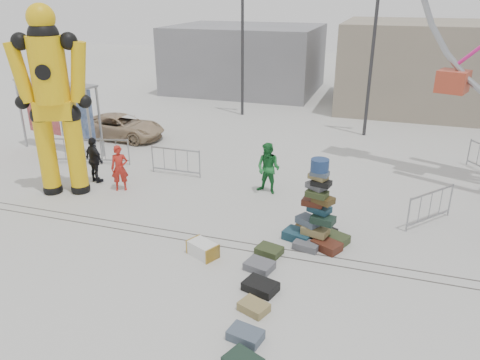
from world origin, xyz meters
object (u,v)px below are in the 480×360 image
(barricade_wheel_front, at_px, (430,207))
(suitcase_tower, at_px, (317,219))
(steamer_trunk, at_px, (203,249))
(barricade_dummy_c, at_px, (176,162))
(pedestrian_red, at_px, (120,168))
(banner_scaffold, at_px, (57,100))
(lamp_post_right, at_px, (376,42))
(lamp_post_left, at_px, (244,34))
(parked_suv, at_px, (121,127))
(crash_test_dummy, at_px, (53,96))
(barricade_dummy_b, at_px, (105,152))
(pedestrian_green, at_px, (268,168))
(barricade_dummy_a, at_px, (77,151))
(pedestrian_black, at_px, (94,160))

(barricade_wheel_front, bearing_deg, suitcase_tower, 164.72)
(steamer_trunk, relative_size, barricade_dummy_c, 0.42)
(pedestrian_red, bearing_deg, banner_scaffold, 119.78)
(lamp_post_right, bearing_deg, lamp_post_left, 164.05)
(lamp_post_right, relative_size, parked_suv, 1.91)
(lamp_post_right, distance_m, lamp_post_left, 7.28)
(crash_test_dummy, distance_m, barricade_wheel_front, 12.59)
(barricade_dummy_b, bearing_deg, banner_scaffold, 148.41)
(suitcase_tower, relative_size, crash_test_dummy, 0.39)
(crash_test_dummy, distance_m, parked_suv, 7.11)
(barricade_wheel_front, height_order, pedestrian_green, pedestrian_green)
(pedestrian_green, bearing_deg, suitcase_tower, -40.31)
(steamer_trunk, xyz_separation_m, pedestrian_red, (-4.51, 3.27, 0.64))
(barricade_dummy_a, distance_m, parked_suv, 3.65)
(crash_test_dummy, height_order, pedestrian_green, crash_test_dummy)
(steamer_trunk, height_order, barricade_dummy_b, barricade_dummy_b)
(banner_scaffold, bearing_deg, pedestrian_red, -23.07)
(banner_scaffold, relative_size, pedestrian_black, 2.48)
(barricade_dummy_a, relative_size, barricade_dummy_c, 1.00)
(barricade_dummy_c, bearing_deg, lamp_post_left, 92.11)
(banner_scaffold, height_order, pedestrian_black, banner_scaffold)
(lamp_post_left, bearing_deg, suitcase_tower, -64.35)
(lamp_post_left, distance_m, pedestrian_black, 12.13)
(steamer_trunk, xyz_separation_m, barricade_dummy_a, (-7.70, 5.14, 0.36))
(suitcase_tower, relative_size, barricade_dummy_c, 1.26)
(pedestrian_red, distance_m, pedestrian_black, 1.33)
(lamp_post_right, distance_m, barricade_dummy_b, 13.12)
(lamp_post_right, distance_m, barricade_dummy_c, 10.97)
(steamer_trunk, bearing_deg, barricade_wheel_front, 59.69)
(lamp_post_left, bearing_deg, pedestrian_green, -67.96)
(pedestrian_green, bearing_deg, pedestrian_black, -157.66)
(lamp_post_right, height_order, crash_test_dummy, lamp_post_right)
(lamp_post_left, bearing_deg, barricade_dummy_a, -112.59)
(crash_test_dummy, xyz_separation_m, pedestrian_green, (6.84, 2.19, -2.54))
(lamp_post_left, relative_size, barricade_dummy_a, 4.00)
(suitcase_tower, height_order, parked_suv, suitcase_tower)
(crash_test_dummy, height_order, parked_suv, crash_test_dummy)
(suitcase_tower, bearing_deg, steamer_trunk, -128.62)
(pedestrian_green, bearing_deg, pedestrian_red, -151.57)
(pedestrian_red, height_order, pedestrian_green, pedestrian_green)
(barricade_dummy_b, xyz_separation_m, pedestrian_black, (0.76, -1.77, 0.32))
(lamp_post_right, height_order, parked_suv, lamp_post_right)
(steamer_trunk, distance_m, parked_suv, 11.78)
(crash_test_dummy, height_order, barricade_dummy_a, crash_test_dummy)
(barricade_dummy_a, distance_m, barricade_dummy_c, 4.44)
(parked_suv, bearing_deg, suitcase_tower, -122.42)
(barricade_dummy_c, bearing_deg, crash_test_dummy, -137.51)
(pedestrian_green, bearing_deg, crash_test_dummy, -149.20)
(steamer_trunk, xyz_separation_m, pedestrian_black, (-5.79, 3.63, 0.68))
(lamp_post_right, xyz_separation_m, suitcase_tower, (-0.62, -11.29, -3.78))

